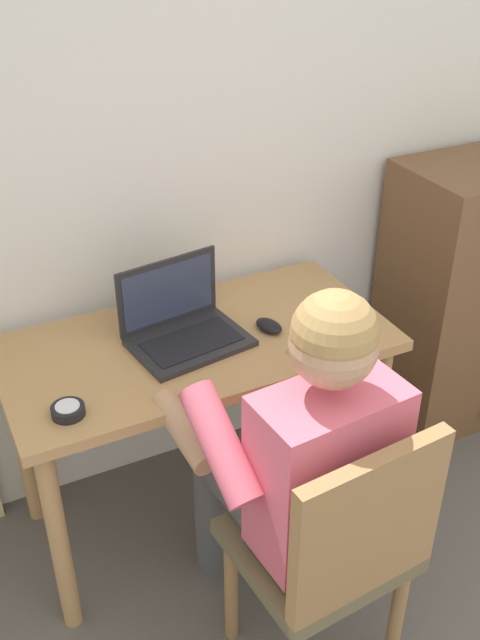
% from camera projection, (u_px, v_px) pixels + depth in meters
% --- Properties ---
extents(wall_back, '(4.80, 0.05, 2.50)m').
position_uv_depth(wall_back, '(223.00, 129.00, 2.35)').
color(wall_back, silver).
rests_on(wall_back, ground_plane).
extents(desk, '(1.19, 0.60, 0.73)m').
position_uv_depth(desk, '(198.00, 370.00, 2.31)').
color(desk, tan).
rests_on(desk, ground_plane).
extents(dresser, '(0.59, 0.45, 1.08)m').
position_uv_depth(dresser, '(466.00, 295.00, 2.87)').
color(dresser, brown).
rests_on(dresser, ground_plane).
extents(chair, '(0.45, 0.43, 0.89)m').
position_uv_depth(chair, '(334.00, 548.00, 1.85)').
color(chair, brown).
rests_on(chair, ground_plane).
extents(person_seated, '(0.56, 0.61, 1.21)m').
position_uv_depth(person_seated, '(296.00, 452.00, 1.89)').
color(person_seated, '#4C4C4C').
rests_on(person_seated, ground_plane).
extents(laptop, '(0.37, 0.30, 0.24)m').
position_uv_depth(laptop, '(182.00, 325.00, 2.22)').
color(laptop, '#232326').
rests_on(laptop, desk).
extents(computer_mouse, '(0.08, 0.11, 0.03)m').
position_uv_depth(computer_mouse, '(269.00, 326.00, 2.28)').
color(computer_mouse, black).
rests_on(computer_mouse, desk).
extents(desk_clock, '(0.09, 0.09, 0.03)m').
position_uv_depth(desk_clock, '(68.00, 410.00, 1.93)').
color(desk_clock, black).
rests_on(desk_clock, desk).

